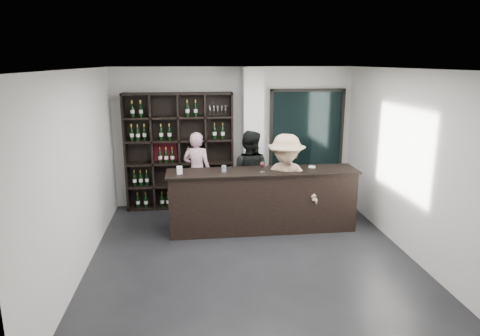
{
  "coord_description": "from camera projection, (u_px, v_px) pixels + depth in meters",
  "views": [
    {
      "loc": [
        -0.87,
        -6.12,
        3.01
      ],
      "look_at": [
        -0.06,
        1.1,
        1.19
      ],
      "focal_mm": 32.0,
      "sensor_mm": 36.0,
      "label": 1
    }
  ],
  "objects": [
    {
      "name": "tasting_counter",
      "position": [
        262.0,
        200.0,
        7.72
      ],
      "size": [
        3.4,
        0.7,
        1.12
      ],
      "rotation": [
        0.0,
        0.0,
        0.01
      ],
      "color": "black",
      "rests_on": "floor"
    },
    {
      "name": "card_stand",
      "position": [
        180.0,
        170.0,
        7.32
      ],
      "size": [
        0.1,
        0.06,
        0.14
      ],
      "primitive_type": "cube",
      "rotation": [
        0.0,
        0.0,
        0.16
      ],
      "color": "white",
      "rests_on": "tasting_counter"
    },
    {
      "name": "wine_glass",
      "position": [
        263.0,
        166.0,
        7.46
      ],
      "size": [
        0.1,
        0.1,
        0.22
      ],
      "primitive_type": null,
      "rotation": [
        0.0,
        0.0,
        0.1
      ],
      "color": "white",
      "rests_on": "tasting_counter"
    },
    {
      "name": "taster_pink",
      "position": [
        197.0,
        171.0,
        8.75
      ],
      "size": [
        0.69,
        0.57,
        1.63
      ],
      "primitive_type": "imported",
      "rotation": [
        0.0,
        0.0,
        2.8
      ],
      "color": "#F7BACD",
      "rests_on": "floor"
    },
    {
      "name": "structural_column",
      "position": [
        252.0,
        139.0,
        8.79
      ],
      "size": [
        0.4,
        0.4,
        2.9
      ],
      "primitive_type": "cube",
      "color": "silver",
      "rests_on": "floor"
    },
    {
      "name": "floor",
      "position": [
        252.0,
        258.0,
        6.73
      ],
      "size": [
        5.0,
        5.5,
        0.01
      ],
      "primitive_type": "cube",
      "color": "black",
      "rests_on": "ground"
    },
    {
      "name": "napkin_stack",
      "position": [
        312.0,
        167.0,
        7.81
      ],
      "size": [
        0.15,
        0.15,
        0.02
      ],
      "primitive_type": "cube",
      "rotation": [
        0.0,
        0.0,
        -0.43
      ],
      "color": "white",
      "rests_on": "tasting_counter"
    },
    {
      "name": "glass_panel",
      "position": [
        306.0,
        138.0,
        9.14
      ],
      "size": [
        1.6,
        0.08,
        2.1
      ],
      "color": "black",
      "rests_on": "floor"
    },
    {
      "name": "taster_black",
      "position": [
        249.0,
        174.0,
        8.32
      ],
      "size": [
        1.02,
        0.92,
        1.73
      ],
      "primitive_type": "imported",
      "rotation": [
        0.0,
        0.0,
        2.76
      ],
      "color": "black",
      "rests_on": "floor"
    },
    {
      "name": "wine_shelf",
      "position": [
        179.0,
        152.0,
        8.78
      ],
      "size": [
        2.2,
        0.35,
        2.4
      ],
      "primitive_type": null,
      "color": "black",
      "rests_on": "floor"
    },
    {
      "name": "customer",
      "position": [
        286.0,
        184.0,
        7.6
      ],
      "size": [
        1.3,
        1.0,
        1.78
      ],
      "primitive_type": "imported",
      "rotation": [
        0.0,
        0.0,
        -0.33
      ],
      "color": "tan",
      "rests_on": "floor"
    },
    {
      "name": "spit_cup",
      "position": [
        224.0,
        169.0,
        7.47
      ],
      "size": [
        0.1,
        0.1,
        0.11
      ],
      "primitive_type": "cylinder",
      "rotation": [
        0.0,
        0.0,
        0.13
      ],
      "color": "#A8B8D0",
      "rests_on": "tasting_counter"
    }
  ]
}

